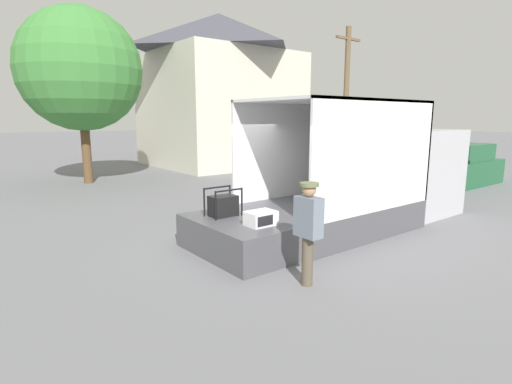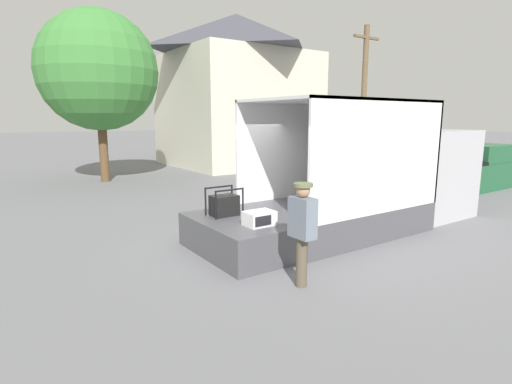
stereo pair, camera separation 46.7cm
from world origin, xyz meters
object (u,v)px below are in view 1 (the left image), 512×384
at_px(portable_generator, 224,205).
at_px(worker_person, 308,223).
at_px(microwave, 261,218).
at_px(utility_pole, 346,96).
at_px(box_truck, 379,181).
at_px(street_tree, 80,70).
at_px(pickup_truck_green, 452,169).

distance_m(portable_generator, worker_person, 2.39).
height_order(portable_generator, worker_person, worker_person).
relative_size(microwave, portable_generator, 0.83).
xyz_separation_m(microwave, utility_pole, (12.51, 8.48, 2.97)).
height_order(box_truck, street_tree, street_tree).
relative_size(box_truck, worker_person, 3.75).
distance_m(box_truck, portable_generator, 4.60).
distance_m(portable_generator, street_tree, 11.08).
bearing_deg(portable_generator, microwave, -82.47).
distance_m(microwave, worker_person, 1.38).
bearing_deg(utility_pole, box_truck, -135.62).
xyz_separation_m(pickup_truck_green, utility_pole, (1.32, 6.55, 3.10)).
bearing_deg(portable_generator, utility_pole, 30.51).
distance_m(box_truck, microwave, 4.48).
bearing_deg(worker_person, box_truck, 23.00).
xyz_separation_m(box_truck, worker_person, (-4.57, -1.94, 0.02)).
bearing_deg(microwave, worker_person, -95.57).
distance_m(box_truck, utility_pole, 11.62).
bearing_deg(box_truck, portable_generator, 174.46).
height_order(utility_pole, street_tree, utility_pole).
bearing_deg(box_truck, microwave, -172.46).
bearing_deg(worker_person, portable_generator, 90.11).
relative_size(box_truck, street_tree, 0.90).
relative_size(microwave, utility_pole, 0.08).
relative_size(pickup_truck_green, street_tree, 0.75).
bearing_deg(portable_generator, pickup_truck_green, 4.53).
distance_m(portable_generator, utility_pole, 14.96).
bearing_deg(pickup_truck_green, portable_generator, -175.47).
height_order(box_truck, microwave, box_truck).
bearing_deg(utility_pole, microwave, -145.86).
bearing_deg(street_tree, pickup_truck_green, -40.71).
xyz_separation_m(worker_person, street_tree, (0.20, 12.85, 3.49)).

